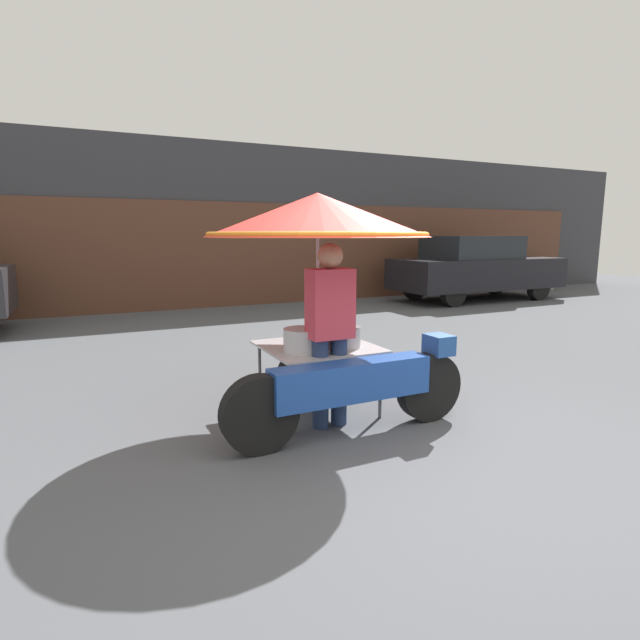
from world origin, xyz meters
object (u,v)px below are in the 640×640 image
at_px(vendor_motorcycle_cart, 321,242).
at_px(parked_car, 476,268).
at_px(vendor_person, 330,326).
at_px(potted_plant, 551,270).

distance_m(vendor_motorcycle_cart, parked_car, 9.21).
relative_size(vendor_person, potted_plant, 1.61).
distance_m(parked_car, potted_plant, 3.88).
height_order(parked_car, potted_plant, parked_car).
relative_size(vendor_motorcycle_cart, vendor_person, 1.39).
height_order(vendor_person, parked_car, parked_car).
xyz_separation_m(vendor_motorcycle_cart, vendor_person, (-0.07, -0.32, -0.71)).
height_order(vendor_person, potted_plant, vendor_person).
bearing_deg(parked_car, potted_plant, 12.73).
distance_m(vendor_motorcycle_cart, vendor_person, 0.78).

